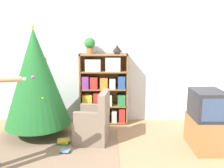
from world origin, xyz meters
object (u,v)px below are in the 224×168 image
(armchair, at_px, (94,124))
(television, at_px, (207,105))
(table_lamp, at_px, (117,49))
(potted_plant, at_px, (90,45))
(christmas_tree, at_px, (36,78))
(bookshelf, at_px, (104,90))

(armchair, bearing_deg, television, 89.92)
(armchair, bearing_deg, table_lamp, 162.93)
(armchair, bearing_deg, potted_plant, -164.48)
(television, relative_size, christmas_tree, 0.29)
(table_lamp, bearing_deg, bookshelf, -178.20)
(television, distance_m, armchair, 1.96)
(christmas_tree, bearing_deg, table_lamp, 22.00)
(christmas_tree, bearing_deg, potted_plant, 32.64)
(potted_plant, distance_m, table_lamp, 0.57)
(television, bearing_deg, christmas_tree, 168.68)
(armchair, xyz_separation_m, table_lamp, (0.44, 0.93, 1.27))
(christmas_tree, bearing_deg, bookshelf, 26.07)
(christmas_tree, relative_size, potted_plant, 6.28)
(christmas_tree, bearing_deg, television, -11.32)
(potted_plant, bearing_deg, christmas_tree, -147.36)
(bookshelf, distance_m, christmas_tree, 1.42)
(bookshelf, distance_m, table_lamp, 0.91)
(bookshelf, distance_m, television, 2.10)
(television, xyz_separation_m, table_lamp, (-1.45, 1.20, 0.83))
(bookshelf, bearing_deg, television, -34.64)
(armchair, height_order, table_lamp, table_lamp)
(television, xyz_separation_m, potted_plant, (-2.01, 1.20, 0.92))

